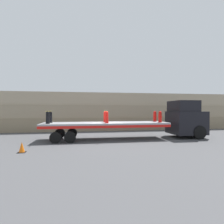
% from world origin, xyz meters
% --- Properties ---
extents(ground_plane, '(120.00, 120.00, 0.00)m').
position_xyz_m(ground_plane, '(0.00, 0.00, 0.00)').
color(ground_plane, '#474749').
extents(rock_cliff, '(60.00, 3.30, 4.38)m').
position_xyz_m(rock_cliff, '(0.00, 7.04, 2.19)').
color(rock_cliff, '#84755B').
rests_on(rock_cliff, ground_plane).
extents(truck_cab, '(2.70, 2.64, 3.19)m').
position_xyz_m(truck_cab, '(7.14, 0.00, 1.59)').
color(truck_cab, black).
rests_on(truck_cab, ground_plane).
extents(flatbed_trailer, '(10.06, 2.55, 1.37)m').
position_xyz_m(flatbed_trailer, '(-0.62, 0.00, 1.12)').
color(flatbed_trailer, gray).
rests_on(flatbed_trailer, ground_plane).
extents(fire_hydrant_black_near_0, '(0.33, 0.52, 0.93)m').
position_xyz_m(fire_hydrant_black_near_0, '(-4.43, -0.54, 1.82)').
color(fire_hydrant_black_near_0, black).
rests_on(fire_hydrant_black_near_0, flatbed_trailer).
extents(fire_hydrant_black_far_0, '(0.33, 0.52, 0.93)m').
position_xyz_m(fire_hydrant_black_far_0, '(-4.43, 0.54, 1.82)').
color(fire_hydrant_black_far_0, black).
rests_on(fire_hydrant_black_far_0, flatbed_trailer).
extents(fire_hydrant_red_near_1, '(0.33, 0.52, 0.93)m').
position_xyz_m(fire_hydrant_red_near_1, '(0.00, -0.54, 1.82)').
color(fire_hydrant_red_near_1, red).
rests_on(fire_hydrant_red_near_1, flatbed_trailer).
extents(fire_hydrant_red_far_1, '(0.33, 0.52, 0.93)m').
position_xyz_m(fire_hydrant_red_far_1, '(0.00, 0.54, 1.82)').
color(fire_hydrant_red_far_1, red).
rests_on(fire_hydrant_red_far_1, flatbed_trailer).
extents(fire_hydrant_red_near_2, '(0.33, 0.52, 0.93)m').
position_xyz_m(fire_hydrant_red_near_2, '(4.43, -0.54, 1.82)').
color(fire_hydrant_red_near_2, red).
rests_on(fire_hydrant_red_near_2, flatbed_trailer).
extents(fire_hydrant_red_far_2, '(0.33, 0.52, 0.93)m').
position_xyz_m(fire_hydrant_red_far_2, '(4.43, 0.54, 1.82)').
color(fire_hydrant_red_far_2, red).
rests_on(fire_hydrant_red_far_2, flatbed_trailer).
extents(cargo_strap_rear, '(0.05, 2.64, 0.01)m').
position_xyz_m(cargo_strap_rear, '(-4.43, 0.00, 2.31)').
color(cargo_strap_rear, yellow).
rests_on(cargo_strap_rear, fire_hydrant_black_near_0).
extents(cargo_strap_middle, '(0.05, 2.64, 0.01)m').
position_xyz_m(cargo_strap_middle, '(0.00, 0.00, 2.31)').
color(cargo_strap_middle, yellow).
rests_on(cargo_strap_middle, fire_hydrant_red_near_1).
extents(traffic_cone, '(0.41, 0.41, 0.60)m').
position_xyz_m(traffic_cone, '(-5.23, -3.60, 0.29)').
color(traffic_cone, black).
rests_on(traffic_cone, ground_plane).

